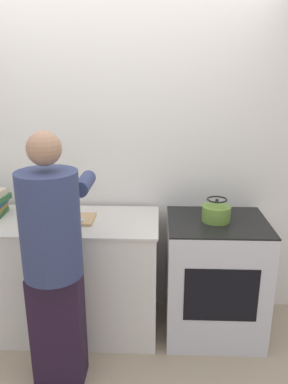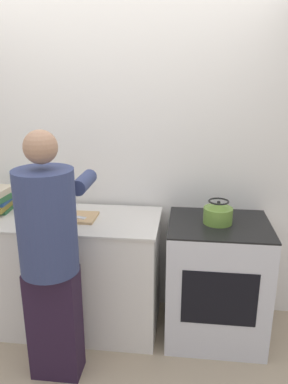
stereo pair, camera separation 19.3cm
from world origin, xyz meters
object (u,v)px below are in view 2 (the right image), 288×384
object	(u,v)px
cutting_board	(73,217)
kettle	(218,214)
person	(50,253)
knife	(74,216)
canister_jar	(39,200)
oven	(216,280)

from	to	relation	value
cutting_board	kettle	size ratio (longest dim) A/B	1.69
person	cutting_board	bearing A→B (deg)	91.07
knife	canister_jar	bearing A→B (deg)	174.66
kettle	person	bearing A→B (deg)	-153.44
oven	knife	bearing A→B (deg)	-178.36
oven	kettle	size ratio (longest dim) A/B	4.48
oven	kettle	xyz separation A→B (m)	(-0.02, 0.00, 0.53)
person	kettle	size ratio (longest dim) A/B	7.98
person	kettle	world-z (taller)	person
oven	kettle	bearing A→B (deg)	163.76
person	knife	xyz separation A→B (m)	(0.00, 0.49, 0.05)
cutting_board	knife	size ratio (longest dim) A/B	1.85
cutting_board	canister_jar	xyz separation A→B (m)	(-0.30, 0.10, 0.08)
oven	canister_jar	world-z (taller)	canister_jar
oven	knife	world-z (taller)	knife
knife	oven	bearing A→B (deg)	17.48
person	knife	distance (m)	0.49
knife	canister_jar	size ratio (longest dim) A/B	1.02
oven	person	size ratio (longest dim) A/B	0.56
person	canister_jar	xyz separation A→B (m)	(-0.31, 0.61, 0.12)
cutting_board	knife	world-z (taller)	knife
canister_jar	person	bearing A→B (deg)	-63.40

